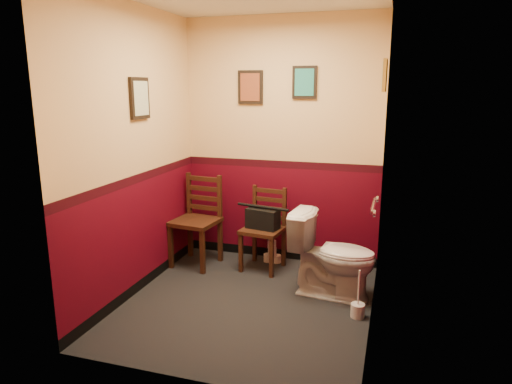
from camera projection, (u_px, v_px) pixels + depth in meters
floor at (248, 303)px, 4.23m from camera, size 2.20×2.40×0.00m
wall_back at (281, 143)px, 5.04m from camera, size 2.20×0.00×2.70m
wall_front at (187, 187)px, 2.81m from camera, size 2.20×0.00×2.70m
wall_left at (135, 153)px, 4.24m from camera, size 0.00×2.40×2.70m
wall_right at (379, 165)px, 3.61m from camera, size 0.00×2.40×2.70m
grab_bar at (374, 206)px, 3.94m from camera, size 0.05×0.56×0.06m
framed_print_back_a at (250, 87)px, 4.99m from camera, size 0.28×0.04×0.36m
framed_print_back_b at (305, 82)px, 4.80m from camera, size 0.26×0.04×0.34m
framed_print_left at (140, 98)px, 4.21m from camera, size 0.04×0.30×0.38m
framed_print_right at (385, 76)px, 4.02m from camera, size 0.04×0.34×0.28m
toilet at (333, 256)px, 4.30m from camera, size 0.86×0.54×0.80m
toilet_brush at (358, 309)px, 3.95m from camera, size 0.12×0.12×0.43m
chair_left at (197, 220)px, 5.08m from camera, size 0.52×0.52×1.00m
chair_right at (264, 229)px, 4.96m from camera, size 0.46×0.46×0.89m
handbag at (263, 218)px, 4.89m from camera, size 0.37×0.24×0.25m
tp_stack at (272, 253)px, 5.18m from camera, size 0.20×0.12×0.26m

